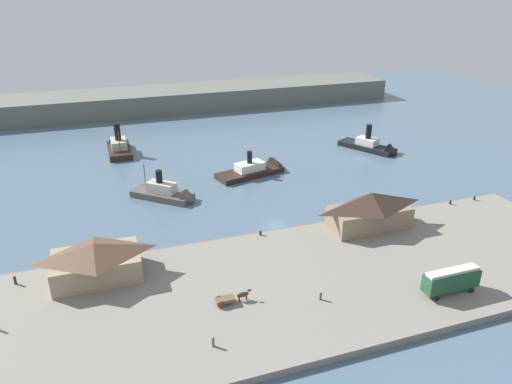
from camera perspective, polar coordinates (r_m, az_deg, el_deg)
ground_plane at (r=101.66m, az=2.25°, el=-4.06°), size 320.00×320.00×0.00m
quay_promenade at (r=84.14m, az=7.71°, el=-10.30°), size 110.00×36.00×1.20m
seawall_edge at (r=98.48m, az=3.00°, el=-4.72°), size 110.00×0.80×1.00m
ferry_shed_customs_shed at (r=85.55m, az=-18.68°, el=-7.76°), size 14.70×9.62×6.49m
ferry_shed_west_terminal at (r=99.35m, az=13.52°, el=-2.11°), size 16.66×7.65×7.81m
street_tram at (r=83.86m, az=22.39°, el=-9.67°), size 9.64×2.66×4.34m
horse_cart at (r=76.56m, az=-2.98°, el=-12.56°), size 5.80×1.69×1.87m
pedestrian_walking_east at (r=77.88m, az=7.76°, el=-12.26°), size 0.39×0.39×1.56m
pedestrian_at_waters_edge at (r=90.20m, az=-26.95°, el=-9.40°), size 0.42×0.42×1.71m
pedestrian_near_east_shed at (r=69.14m, az=-5.18°, el=-17.48°), size 0.41×0.41×1.67m
mooring_post_center_west at (r=121.42m, az=24.74°, el=-0.68°), size 0.44×0.44×0.90m
mooring_post_center_east at (r=116.94m, az=22.30°, el=-1.16°), size 0.44×0.44×0.90m
mooring_post_east at (r=95.23m, az=0.54°, el=-4.96°), size 0.44×0.44×0.90m
ferry_approaching_west at (r=114.99m, az=-10.43°, el=-0.25°), size 15.70×14.64×9.69m
ferry_departing_north at (r=151.83m, az=-16.14°, el=5.28°), size 6.63×16.76×11.38m
ferry_near_quay at (r=150.91m, az=13.98°, el=5.26°), size 14.09×19.65×9.76m
ferry_mid_harbor at (r=129.03m, az=0.34°, el=2.75°), size 20.96×10.81×8.95m
far_headland at (r=201.19m, az=-9.23°, el=11.02°), size 180.00×24.00×8.00m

